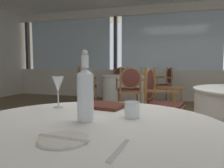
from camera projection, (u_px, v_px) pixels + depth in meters
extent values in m
plane|color=#756047|center=(146.00, 154.00, 2.52)|extent=(13.74, 13.74, 0.00)
cube|color=silver|center=(168.00, 85.00, 6.25)|extent=(9.95, 0.12, 0.85)
cube|color=silver|center=(170.00, 8.00, 6.06)|extent=(9.95, 0.12, 0.25)
cube|color=silver|center=(69.00, 45.00, 7.10)|extent=(2.74, 0.02, 1.56)
cube|color=#333338|center=(28.00, 46.00, 7.55)|extent=(0.08, 0.14, 1.56)
cube|color=silver|center=(169.00, 42.00, 6.16)|extent=(2.74, 0.02, 1.56)
cube|color=#333338|center=(115.00, 43.00, 6.61)|extent=(0.08, 0.14, 1.56)
cylinder|color=white|center=(90.00, 127.00, 1.02)|extent=(1.27, 1.27, 0.02)
cylinder|color=silver|center=(63.00, 139.00, 0.80)|extent=(0.19, 0.19, 0.01)
cube|color=silver|center=(63.00, 138.00, 0.80)|extent=(0.21, 0.03, 0.00)
cube|color=silver|center=(119.00, 150.00, 0.71)|extent=(0.03, 0.19, 0.00)
cylinder|color=white|center=(85.00, 98.00, 1.07)|extent=(0.08, 0.08, 0.23)
cone|color=white|center=(85.00, 71.00, 1.06)|extent=(0.08, 0.08, 0.03)
cylinder|color=white|center=(85.00, 61.00, 1.06)|extent=(0.04, 0.04, 0.06)
sphere|color=silver|center=(85.00, 53.00, 1.05)|extent=(0.03, 0.03, 0.03)
cylinder|color=white|center=(58.00, 107.00, 1.41)|extent=(0.06, 0.06, 0.00)
cylinder|color=white|center=(58.00, 100.00, 1.41)|extent=(0.01, 0.01, 0.09)
cone|color=white|center=(58.00, 84.00, 1.40)|extent=(0.08, 0.08, 0.10)
cylinder|color=white|center=(132.00, 110.00, 1.15)|extent=(0.08, 0.08, 0.08)
cube|color=#512319|center=(104.00, 105.00, 1.43)|extent=(0.29, 0.26, 0.02)
cylinder|color=white|center=(125.00, 76.00, 5.46)|extent=(1.14, 1.14, 0.02)
cylinder|color=white|center=(125.00, 91.00, 5.50)|extent=(1.11, 1.11, 0.72)
cube|color=olive|center=(129.00, 91.00, 4.58)|extent=(0.59, 0.59, 0.05)
cube|color=brown|center=(129.00, 89.00, 4.58)|extent=(0.54, 0.54, 0.04)
cylinder|color=olive|center=(119.00, 101.00, 4.79)|extent=(0.04, 0.04, 0.43)
cylinder|color=olive|center=(137.00, 101.00, 4.81)|extent=(0.04, 0.04, 0.43)
cylinder|color=olive|center=(120.00, 105.00, 4.39)|extent=(0.04, 0.04, 0.43)
cylinder|color=olive|center=(140.00, 105.00, 4.41)|extent=(0.04, 0.04, 0.43)
cylinder|color=olive|center=(120.00, 79.00, 4.35)|extent=(0.04, 0.04, 0.48)
cylinder|color=olive|center=(141.00, 79.00, 4.37)|extent=(0.04, 0.04, 0.48)
ellipsoid|color=brown|center=(131.00, 78.00, 4.34)|extent=(0.38, 0.18, 0.40)
torus|color=olive|center=(131.00, 78.00, 4.34)|extent=(0.40, 0.17, 0.42)
cube|color=olive|center=(117.00, 80.00, 4.57)|extent=(0.16, 0.36, 0.03)
cylinder|color=olive|center=(117.00, 84.00, 4.72)|extent=(0.03, 0.03, 0.22)
cube|color=olive|center=(141.00, 80.00, 4.59)|extent=(0.16, 0.36, 0.03)
cylinder|color=olive|center=(140.00, 84.00, 4.74)|extent=(0.03, 0.03, 0.22)
cube|color=olive|center=(161.00, 87.00, 5.53)|extent=(0.59, 0.59, 0.05)
cube|color=brown|center=(161.00, 85.00, 5.53)|extent=(0.54, 0.54, 0.04)
cylinder|color=olive|center=(155.00, 98.00, 5.34)|extent=(0.04, 0.04, 0.42)
cylinder|color=olive|center=(151.00, 95.00, 5.74)|extent=(0.04, 0.04, 0.42)
cylinder|color=olive|center=(171.00, 98.00, 5.36)|extent=(0.04, 0.04, 0.42)
cylinder|color=olive|center=(166.00, 95.00, 5.76)|extent=(0.04, 0.04, 0.42)
cylinder|color=olive|center=(172.00, 77.00, 5.32)|extent=(0.04, 0.04, 0.47)
cylinder|color=olive|center=(167.00, 76.00, 5.72)|extent=(0.04, 0.04, 0.47)
ellipsoid|color=brown|center=(170.00, 76.00, 5.52)|extent=(0.18, 0.38, 0.39)
torus|color=olive|center=(170.00, 76.00, 5.52)|extent=(0.17, 0.39, 0.41)
cube|color=olive|center=(163.00, 78.00, 5.26)|extent=(0.36, 0.16, 0.03)
cylinder|color=olive|center=(157.00, 82.00, 5.26)|extent=(0.03, 0.03, 0.22)
cube|color=olive|center=(158.00, 77.00, 5.76)|extent=(0.36, 0.16, 0.03)
cylinder|color=olive|center=(152.00, 81.00, 5.76)|extent=(0.03, 0.03, 0.22)
cube|color=olive|center=(121.00, 84.00, 6.39)|extent=(0.59, 0.59, 0.05)
cube|color=brown|center=(121.00, 82.00, 6.39)|extent=(0.54, 0.54, 0.04)
cylinder|color=olive|center=(129.00, 93.00, 6.22)|extent=(0.04, 0.04, 0.42)
cylinder|color=olive|center=(115.00, 93.00, 6.21)|extent=(0.04, 0.04, 0.42)
cylinder|color=olive|center=(127.00, 91.00, 6.62)|extent=(0.04, 0.04, 0.42)
cylinder|color=olive|center=(114.00, 91.00, 6.60)|extent=(0.04, 0.04, 0.42)
cylinder|color=olive|center=(128.00, 75.00, 6.58)|extent=(0.04, 0.04, 0.46)
cylinder|color=olive|center=(114.00, 75.00, 6.56)|extent=(0.04, 0.04, 0.46)
ellipsoid|color=brown|center=(121.00, 74.00, 6.58)|extent=(0.38, 0.18, 0.39)
torus|color=olive|center=(121.00, 74.00, 6.58)|extent=(0.39, 0.17, 0.40)
cube|color=olive|center=(130.00, 75.00, 6.36)|extent=(0.16, 0.36, 0.03)
cylinder|color=olive|center=(131.00, 80.00, 6.23)|extent=(0.03, 0.03, 0.22)
cube|color=olive|center=(113.00, 75.00, 6.34)|extent=(0.16, 0.36, 0.03)
cylinder|color=olive|center=(113.00, 80.00, 6.21)|extent=(0.03, 0.03, 0.22)
cube|color=olive|center=(88.00, 88.00, 5.45)|extent=(0.59, 0.59, 0.05)
cube|color=brown|center=(88.00, 86.00, 5.44)|extent=(0.54, 0.54, 0.04)
cylinder|color=olive|center=(96.00, 96.00, 5.67)|extent=(0.04, 0.04, 0.41)
cylinder|color=olive|center=(96.00, 98.00, 5.28)|extent=(0.04, 0.04, 0.41)
cylinder|color=olive|center=(80.00, 96.00, 5.66)|extent=(0.04, 0.04, 0.41)
cylinder|color=olive|center=(79.00, 98.00, 5.26)|extent=(0.04, 0.04, 0.41)
cylinder|color=olive|center=(80.00, 76.00, 5.61)|extent=(0.04, 0.04, 0.49)
cylinder|color=olive|center=(79.00, 77.00, 5.21)|extent=(0.04, 0.04, 0.49)
ellipsoid|color=brown|center=(79.00, 76.00, 5.41)|extent=(0.18, 0.38, 0.42)
torus|color=olive|center=(79.00, 76.00, 5.41)|extent=(0.18, 0.41, 0.43)
cube|color=olive|center=(89.00, 77.00, 5.67)|extent=(0.36, 0.16, 0.03)
cylinder|color=olive|center=(95.00, 82.00, 5.69)|extent=(0.03, 0.03, 0.22)
cube|color=olive|center=(88.00, 79.00, 5.18)|extent=(0.36, 0.16, 0.03)
cylinder|color=olive|center=(94.00, 83.00, 5.19)|extent=(0.03, 0.03, 0.22)
cube|color=olive|center=(165.00, 108.00, 2.90)|extent=(0.52, 0.52, 0.05)
cube|color=brown|center=(165.00, 105.00, 2.89)|extent=(0.48, 0.48, 0.04)
cylinder|color=olive|center=(183.00, 124.00, 3.01)|extent=(0.04, 0.04, 0.42)
cylinder|color=olive|center=(178.00, 132.00, 2.65)|extent=(0.04, 0.04, 0.42)
cylinder|color=olive|center=(154.00, 120.00, 3.19)|extent=(0.04, 0.04, 0.42)
cylinder|color=olive|center=(145.00, 127.00, 2.83)|extent=(0.04, 0.04, 0.42)
cylinder|color=olive|center=(154.00, 85.00, 3.14)|extent=(0.04, 0.04, 0.50)
cylinder|color=olive|center=(146.00, 88.00, 2.78)|extent=(0.04, 0.04, 0.50)
ellipsoid|color=brown|center=(149.00, 84.00, 2.97)|extent=(0.11, 0.39, 0.42)
torus|color=olive|center=(149.00, 84.00, 2.97)|extent=(0.09, 0.43, 0.43)
cube|color=olive|center=(171.00, 88.00, 3.09)|extent=(0.37, 0.09, 0.03)
cylinder|color=olive|center=(181.00, 96.00, 3.04)|extent=(0.03, 0.03, 0.22)
cube|color=olive|center=(162.00, 92.00, 2.64)|extent=(0.37, 0.09, 0.03)
cylinder|color=olive|center=(174.00, 102.00, 2.59)|extent=(0.03, 0.03, 0.22)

